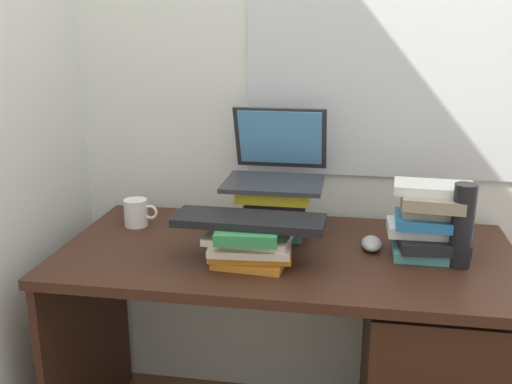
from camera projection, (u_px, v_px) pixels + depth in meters
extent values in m
cube|color=silver|center=(302.00, 48.00, 1.95)|extent=(6.00, 0.05, 2.60)
cube|color=silver|center=(385.00, 56.00, 1.88)|extent=(0.90, 0.01, 0.80)
cube|color=silver|center=(16.00, 51.00, 1.72)|extent=(0.05, 6.00, 2.60)
cube|color=#381E14|center=(287.00, 254.00, 1.76)|extent=(1.35, 0.67, 0.03)
cube|color=#381E14|center=(89.00, 342.00, 1.96)|extent=(0.02, 0.62, 0.70)
cube|color=#381E14|center=(505.00, 381.00, 1.75)|extent=(0.02, 0.62, 0.70)
cube|color=#321B12|center=(432.00, 380.00, 1.76)|extent=(0.41, 0.57, 0.66)
cube|color=teal|center=(271.00, 231.00, 1.86)|extent=(0.20, 0.14, 0.03)
cube|color=#2672B2|center=(272.00, 222.00, 1.84)|extent=(0.23, 0.14, 0.03)
cube|color=#B22D33|center=(273.00, 212.00, 1.82)|extent=(0.19, 0.18, 0.04)
cube|color=black|center=(277.00, 200.00, 1.83)|extent=(0.19, 0.19, 0.02)
cube|color=yellow|center=(275.00, 192.00, 1.81)|extent=(0.22, 0.18, 0.04)
cube|color=orange|center=(251.00, 259.00, 1.66)|extent=(0.21, 0.18, 0.02)
cube|color=orange|center=(251.00, 251.00, 1.65)|extent=(0.24, 0.17, 0.02)
cube|color=beige|center=(251.00, 245.00, 1.65)|extent=(0.24, 0.19, 0.02)
cube|color=beige|center=(249.00, 237.00, 1.65)|extent=(0.25, 0.17, 0.02)
cube|color=#338C4C|center=(248.00, 230.00, 1.63)|extent=(0.18, 0.20, 0.03)
cube|color=teal|center=(428.00, 251.00, 1.70)|extent=(0.20, 0.15, 0.03)
cube|color=black|center=(431.00, 241.00, 1.69)|extent=(0.20, 0.18, 0.03)
cube|color=white|center=(426.00, 229.00, 1.70)|extent=(0.22, 0.13, 0.03)
cube|color=#2672B2|center=(432.00, 221.00, 1.67)|extent=(0.21, 0.15, 0.03)
cube|color=gray|center=(433.00, 210.00, 1.68)|extent=(0.18, 0.13, 0.03)
cube|color=gray|center=(433.00, 199.00, 1.67)|extent=(0.19, 0.20, 0.03)
cube|color=white|center=(434.00, 188.00, 1.66)|extent=(0.23, 0.14, 0.03)
cube|color=#2D2D33|center=(274.00, 183.00, 1.81)|extent=(0.30, 0.23, 0.01)
cube|color=#2D2D33|center=(280.00, 138.00, 1.93)|extent=(0.30, 0.09, 0.21)
cube|color=#59A5E5|center=(280.00, 138.00, 1.92)|extent=(0.27, 0.08, 0.19)
cube|color=black|center=(249.00, 220.00, 1.63)|extent=(0.42, 0.15, 0.02)
ellipsoid|color=#A5A8AD|center=(371.00, 244.00, 1.75)|extent=(0.06, 0.10, 0.04)
cylinder|color=white|center=(136.00, 213.00, 1.95)|extent=(0.08, 0.08, 0.09)
torus|color=white|center=(150.00, 212.00, 1.94)|extent=(0.05, 0.01, 0.05)
cylinder|color=black|center=(462.00, 226.00, 1.60)|extent=(0.06, 0.06, 0.24)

